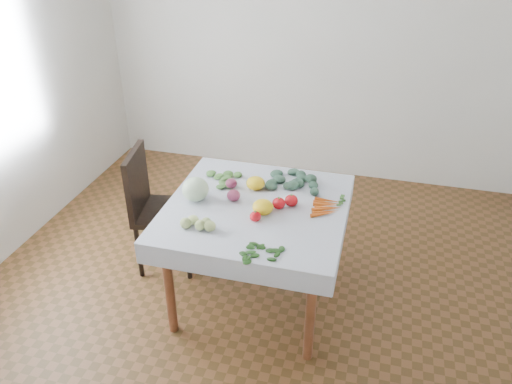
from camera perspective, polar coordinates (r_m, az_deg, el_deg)
ground at (r=3.60m, az=0.04°, el=-11.83°), size 4.00×4.00×0.00m
back_wall at (r=4.75m, az=6.52°, el=17.20°), size 4.00×0.04×2.70m
table at (r=3.20m, az=0.04°, el=-3.12°), size 1.00×1.00×0.75m
tablecloth at (r=3.14m, az=0.04°, el=-1.61°), size 1.12×1.12×0.01m
chair at (r=3.68m, az=-11.65°, el=-1.13°), size 0.49×0.49×0.93m
cabbage at (r=3.19m, az=-6.95°, el=0.32°), size 0.22×0.22×0.15m
tomato_a at (r=3.10m, az=2.62°, el=-1.30°), size 0.08×0.08×0.07m
tomato_b at (r=3.05m, az=1.03°, el=-1.87°), size 0.10×0.10×0.07m
tomato_c at (r=2.98m, az=-0.08°, el=-2.81°), size 0.09×0.09×0.06m
tomato_d at (r=3.13m, az=4.05°, el=-0.98°), size 0.10×0.10×0.07m
heirloom_back at (r=3.30m, az=-0.05°, el=1.02°), size 0.15×0.15×0.09m
heirloom_front at (r=3.04m, az=0.79°, el=-1.73°), size 0.16×0.16×0.09m
onion_a at (r=3.33m, az=-2.85°, el=1.00°), size 0.09×0.09×0.07m
onion_b at (r=3.18m, az=-2.58°, el=-0.39°), size 0.11×0.11×0.07m
tomatillo_cluster at (r=2.94m, az=-6.69°, el=-3.71°), size 0.16×0.15×0.05m
carrot_bunch at (r=3.13m, az=8.21°, el=-1.74°), size 0.17×0.23×0.03m
kale_bunch at (r=3.39m, az=4.70°, el=1.34°), size 0.34×0.28×0.04m
basil_bunch at (r=2.73m, az=0.87°, el=-7.03°), size 0.26×0.18×0.01m
dill_bunch at (r=3.41m, az=-3.71°, el=1.41°), size 0.22×0.22×0.03m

